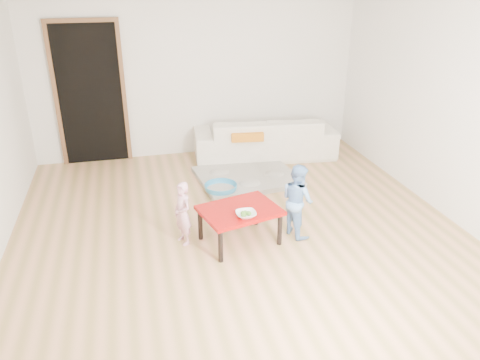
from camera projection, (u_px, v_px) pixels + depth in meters
name	position (u px, v px, depth m)	size (l,w,h in m)	color
floor	(236.00, 224.00, 5.44)	(5.00, 5.00, 0.01)	#9F7E44
back_wall	(197.00, 71.00, 7.13)	(5.00, 0.02, 2.60)	white
right_wall	(443.00, 102.00, 5.46)	(0.02, 5.00, 2.60)	white
doorway	(91.00, 95.00, 6.87)	(1.02, 0.08, 2.11)	brown
sofa	(264.00, 137.00, 7.34)	(2.18, 0.85, 0.64)	white
cushion	(246.00, 134.00, 6.96)	(0.47, 0.42, 0.13)	orange
red_table	(240.00, 225.00, 5.01)	(0.80, 0.60, 0.40)	#980A08
bowl	(246.00, 214.00, 4.76)	(0.21, 0.21, 0.05)	white
broccoli	(246.00, 214.00, 4.76)	(0.12, 0.12, 0.06)	#2D5919
child_pink	(183.00, 213.00, 4.94)	(0.26, 0.17, 0.70)	#D76289
child_blue	(297.00, 200.00, 5.09)	(0.40, 0.31, 0.83)	#5E85DA
basin	(221.00, 189.00, 6.16)	(0.43, 0.43, 0.14)	#328DBF
blanket	(247.00, 177.00, 6.61)	(1.33, 1.11, 0.07)	#A79F93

